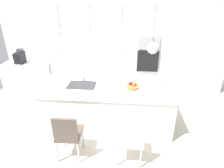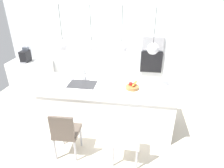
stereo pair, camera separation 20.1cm
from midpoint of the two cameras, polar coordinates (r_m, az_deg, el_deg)
floor at (r=4.31m, az=0.02°, el=-11.72°), size 6.60×6.60×0.00m
back_wall at (r=5.22m, az=2.71°, el=11.17°), size 6.00×0.10×2.60m
kitchen_island at (r=4.04m, az=0.02°, el=-6.47°), size 2.64×1.01×0.93m
sink_basin at (r=3.91m, az=-7.37°, el=-0.16°), size 0.56×0.40×0.02m
faucet at (r=4.03m, az=-6.71°, el=3.05°), size 0.02×0.17×0.22m
fruit_bowl at (r=3.72m, az=7.66°, el=-0.72°), size 0.26×0.26×0.15m
side_counter at (r=5.90m, az=-21.76°, el=2.20°), size 1.10×0.60×0.87m
coffee_machine at (r=5.75m, az=-23.41°, el=7.68°), size 0.20×0.35×0.38m
microwave at (r=5.11m, az=13.20°, el=11.66°), size 0.54×0.08×0.34m
oven at (r=5.25m, az=12.65°, el=6.38°), size 0.56×0.08×0.56m
chair_near at (r=3.37m, az=-11.91°, el=-13.72°), size 0.42×0.43×0.90m
chair_middle at (r=3.21m, az=6.09°, el=-15.82°), size 0.46×0.47×0.90m
pendant_light_left at (r=3.73m, az=-12.83°, el=11.16°), size 0.21×0.21×0.81m
pendant_light_center_left at (r=3.57m, az=-4.41°, el=11.08°), size 0.21×0.21×0.81m
pendant_light_center_right at (r=3.50m, az=4.56°, el=10.74°), size 0.21×0.21×0.81m
pendant_light_right at (r=3.51m, az=13.68°, el=10.13°), size 0.21×0.21×0.81m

